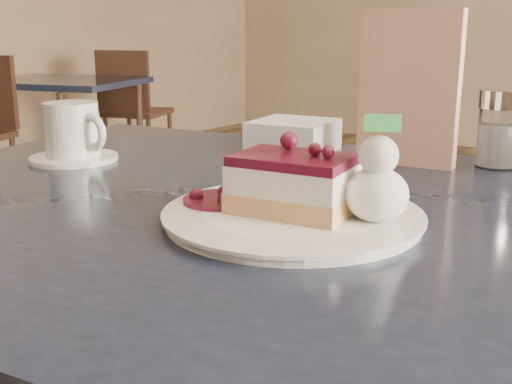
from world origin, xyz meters
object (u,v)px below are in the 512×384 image
Objects in this scene: bg_table_far_left at (67,177)px; cheesecake_slice at (293,184)px; dessert_plate at (293,217)px; coffee_set at (73,135)px; main_table at (310,276)px.

cheesecake_slice is at bearing -51.25° from bg_table_far_left.
dessert_plate is 0.48m from coffee_set.
coffee_set is at bearing -54.77° from bg_table_far_left.
bg_table_far_left is at bearing 138.62° from cheesecake_slice.
coffee_set is (-0.47, 0.07, 0.04)m from dessert_plate.
coffee_set is (-0.47, 0.02, 0.13)m from main_table.
bg_table_far_left is (-3.05, 1.93, -0.67)m from main_table.
coffee_set reaches higher than bg_table_far_left.
coffee_set is at bearing 171.41° from dessert_plate.
dessert_plate is 2.00× the size of cheesecake_slice.
cheesecake_slice reaches higher than bg_table_far_left.
cheesecake_slice is (0.00, 0.00, 0.04)m from dessert_plate.
dessert_plate is 0.04m from cheesecake_slice.
main_table is at bearing -2.14° from coffee_set.
bg_table_far_left is (-2.58, 1.91, -0.80)m from coffee_set.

